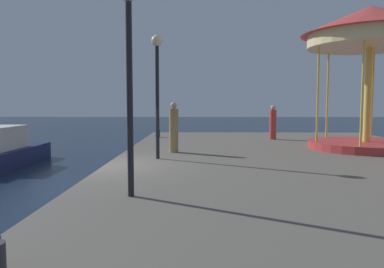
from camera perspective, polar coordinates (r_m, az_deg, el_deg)
name	(u,v)px	position (r m, az deg, el deg)	size (l,w,h in m)	color
ground_plane	(105,191)	(11.33, -13.27, -8.65)	(120.00, 120.00, 0.00)	#162338
quay_dock	(321,179)	(11.51, 19.31, -6.55)	(12.70, 24.38, 0.80)	#5B564F
carousel	(370,42)	(16.22, 25.87, 12.76)	(5.22, 5.22, 5.55)	#B23333
lamp_post_near_edge	(129,51)	(7.22, -9.72, 12.60)	(0.36, 0.36, 4.06)	black
lamp_post_mid_promenade	(157,74)	(12.02, -5.42, 9.25)	(0.36, 0.36, 3.98)	black
bollard_south	(158,134)	(19.68, -5.32, 0.07)	(0.24, 0.24, 0.40)	#2D2D33
person_near_carousel	(174,129)	(13.57, -2.84, 0.80)	(0.34, 0.34, 1.85)	#937A4C
person_mid_promenade	(273,123)	(18.94, 12.42, 1.61)	(0.34, 0.34, 1.71)	#B23833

